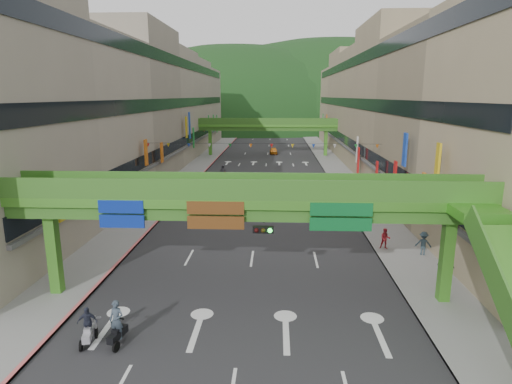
{
  "coord_description": "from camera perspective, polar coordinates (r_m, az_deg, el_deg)",
  "views": [
    {
      "loc": [
        1.62,
        -16.45,
        11.31
      ],
      "look_at": [
        0.0,
        18.0,
        3.5
      ],
      "focal_mm": 30.0,
      "sensor_mm": 36.0,
      "label": 1
    }
  ],
  "objects": [
    {
      "name": "scooter_rider_far",
      "position": [
        58.42,
        -4.43,
        2.62
      ],
      "size": [
        0.89,
        1.6,
        2.1
      ],
      "color": "maroon",
      "rests_on": "ground"
    },
    {
      "name": "pedestrian_dark",
      "position": [
        29.34,
        23.96,
        -9.3
      ],
      "size": [
        1.05,
        0.89,
        1.69
      ],
      "primitive_type": "imported",
      "rotation": [
        0.0,
        0.0,
        -0.58
      ],
      "color": "black",
      "rests_on": "ground"
    },
    {
      "name": "building_row_left",
      "position": [
        69.58,
        -14.76,
        10.82
      ],
      "size": [
        12.8,
        95.0,
        19.0
      ],
      "color": "#9E937F",
      "rests_on": "ground"
    },
    {
      "name": "sidewalk_left",
      "position": [
        68.57,
        -7.96,
        3.2
      ],
      "size": [
        4.0,
        140.0,
        0.15
      ],
      "primitive_type": "cube",
      "color": "gray",
      "rests_on": "ground"
    },
    {
      "name": "overpass_near",
      "position": [
        22.68,
        0.86,
        -2.86
      ],
      "size": [
        28.0,
        12.27,
        7.1
      ],
      "color": "#4C9E2D",
      "rests_on": "ground"
    },
    {
      "name": "road_slab",
      "position": [
        67.42,
        1.28,
        3.11
      ],
      "size": [
        18.0,
        140.0,
        0.02
      ],
      "primitive_type": "cube",
      "color": "#28282B",
      "rests_on": "ground"
    },
    {
      "name": "curb_right",
      "position": [
        67.81,
        9.0,
        3.08
      ],
      "size": [
        0.2,
        140.0,
        0.18
      ],
      "primitive_type": "cube",
      "color": "gray",
      "rests_on": "ground"
    },
    {
      "name": "pedestrian_blue",
      "position": [
        32.98,
        21.4,
        -6.64
      ],
      "size": [
        0.91,
        0.71,
        1.71
      ],
      "primitive_type": "imported",
      "rotation": [
        0.0,
        0.0,
        2.86
      ],
      "color": "#314450",
      "rests_on": "ground"
    },
    {
      "name": "overpass_far",
      "position": [
        81.68,
        1.57,
        8.61
      ],
      "size": [
        28.0,
        2.2,
        7.1
      ],
      "color": "#4C9E2D",
      "rests_on": "ground"
    },
    {
      "name": "car_yellow",
      "position": [
        84.79,
        2.36,
        5.51
      ],
      "size": [
        1.61,
        3.7,
        1.24
      ],
      "primitive_type": "imported",
      "rotation": [
        0.0,
        0.0,
        0.04
      ],
      "color": "orange",
      "rests_on": "ground"
    },
    {
      "name": "parked_scooter_row",
      "position": [
        48.09,
        10.01,
        -0.4
      ],
      "size": [
        1.6,
        9.35,
        1.08
      ],
      "color": "black",
      "rests_on": "ground"
    },
    {
      "name": "scooter_rider_near",
      "position": [
        21.49,
        -18.06,
        -16.43
      ],
      "size": [
        0.76,
        1.59,
        2.21
      ],
      "color": "black",
      "rests_on": "ground"
    },
    {
      "name": "ground",
      "position": [
        20.03,
        -2.6,
        -21.63
      ],
      "size": [
        320.0,
        320.0,
        0.0
      ],
      "primitive_type": "plane",
      "color": "black",
      "rests_on": "ground"
    },
    {
      "name": "curb_left",
      "position": [
        68.24,
        -6.39,
        3.22
      ],
      "size": [
        0.2,
        140.0,
        0.18
      ],
      "primitive_type": "cube",
      "color": "#CC5959",
      "rests_on": "ground"
    },
    {
      "name": "hill_right",
      "position": [
        198.16,
        9.59,
        9.31
      ],
      "size": [
        208.0,
        176.0,
        128.0
      ],
      "primitive_type": "ellipsoid",
      "color": "#1C4419",
      "rests_on": "ground"
    },
    {
      "name": "car_silver",
      "position": [
        53.24,
        -6.68,
        1.14
      ],
      "size": [
        2.01,
        4.24,
        1.34
      ],
      "primitive_type": "imported",
      "rotation": [
        0.0,
        0.0,
        -0.15
      ],
      "color": "#A6A4AB",
      "rests_on": "ground"
    },
    {
      "name": "building_row_right",
      "position": [
        68.69,
        17.6,
        10.63
      ],
      "size": [
        12.8,
        95.0,
        19.0
      ],
      "color": "gray",
      "rests_on": "ground"
    },
    {
      "name": "sidewalk_right",
      "position": [
        68.04,
        10.59,
        3.04
      ],
      "size": [
        4.0,
        140.0,
        0.15
      ],
      "primitive_type": "cube",
      "color": "gray",
      "rests_on": "ground"
    },
    {
      "name": "pedestrian_red",
      "position": [
        33.37,
        16.83,
        -6.21
      ],
      "size": [
        0.81,
        0.67,
        1.55
      ],
      "primitive_type": "imported",
      "rotation": [
        0.0,
        0.0,
        -0.11
      ],
      "color": "red",
      "rests_on": "ground"
    },
    {
      "name": "scooter_rider_mid",
      "position": [
        39.53,
        -2.5,
        -2.24
      ],
      "size": [
        0.93,
        1.6,
        2.11
      ],
      "color": "black",
      "rests_on": "ground"
    },
    {
      "name": "scooter_rider_left",
      "position": [
        22.05,
        -21.54,
        -16.3
      ],
      "size": [
        0.96,
        1.58,
        1.88
      ],
      "color": "#95949C",
      "rests_on": "ground"
    },
    {
      "name": "bunting_string",
      "position": [
        46.79,
        0.69,
        6.19
      ],
      "size": [
        26.0,
        0.36,
        0.47
      ],
      "color": "black",
      "rests_on": "ground"
    },
    {
      "name": "hill_left",
      "position": [
        177.59,
        -2.72,
        9.09
      ],
      "size": [
        168.0,
        140.0,
        112.0
      ],
      "primitive_type": "ellipsoid",
      "color": "#1C4419",
      "rests_on": "ground"
    }
  ]
}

